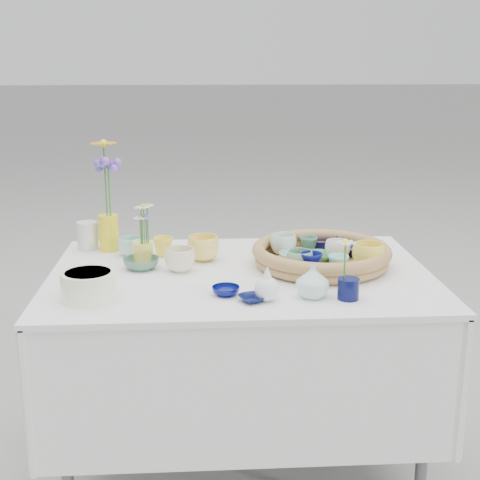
{
  "coord_description": "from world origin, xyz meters",
  "views": [
    {
      "loc": [
        -0.13,
        -2.11,
        1.45
      ],
      "look_at": [
        0.0,
        0.02,
        0.87
      ],
      "focal_mm": 50.0,
      "sensor_mm": 36.0,
      "label": 1
    }
  ],
  "objects": [
    {
      "name": "tray_ceramic_8",
      "position": [
        0.42,
        0.16,
        0.79
      ],
      "size": [
        0.1,
        0.1,
        0.02
      ],
      "primitive_type": "imported",
      "rotation": [
        0.0,
        0.0,
        0.03
      ],
      "color": "#85A9DA",
      "rests_on": "wicker_tray"
    },
    {
      "name": "loose_ceramic_2",
      "position": [
        -0.33,
        0.06,
        0.78
      ],
      "size": [
        0.14,
        0.14,
        0.04
      ],
      "primitive_type": "imported",
      "rotation": [
        0.0,
        0.0,
        -0.2
      ],
      "color": "#45715C",
      "rests_on": "display_table"
    },
    {
      "name": "tray_ceramic_7",
      "position": [
        0.34,
        0.06,
        0.82
      ],
      "size": [
        0.09,
        0.09,
        0.07
      ],
      "primitive_type": "imported",
      "rotation": [
        0.0,
        0.0,
        -0.06
      ],
      "color": "white",
      "rests_on": "wicker_tray"
    },
    {
      "name": "loose_ceramic_0",
      "position": [
        -0.27,
        0.21,
        0.8
      ],
      "size": [
        0.08,
        0.08,
        0.07
      ],
      "primitive_type": "imported",
      "rotation": [
        0.0,
        0.0,
        0.14
      ],
      "color": "yellow",
      "rests_on": "display_table"
    },
    {
      "name": "loose_ceramic_4",
      "position": [
        -0.06,
        -0.22,
        0.78
      ],
      "size": [
        0.09,
        0.09,
        0.03
      ],
      "primitive_type": "imported",
      "rotation": [
        0.0,
        0.0,
        -0.02
      ],
      "color": "#050D64",
      "rests_on": "display_table"
    },
    {
      "name": "tray_ceramic_10",
      "position": [
        0.12,
        -0.02,
        0.8
      ],
      "size": [
        0.11,
        0.11,
        0.03
      ],
      "primitive_type": "imported",
      "rotation": [
        0.0,
        0.0,
        0.14
      ],
      "color": "#F5B35E",
      "rests_on": "wicker_tray"
    },
    {
      "name": "bud_vase_seafoam",
      "position": [
        0.2,
        -0.26,
        0.82
      ],
      "size": [
        0.11,
        0.11,
        0.1
      ],
      "primitive_type": "imported",
      "rotation": [
        0.0,
        0.0,
        -0.09
      ],
      "color": "silver",
      "rests_on": "display_table"
    },
    {
      "name": "tray_ceramic_4",
      "position": [
        0.19,
        -0.05,
        0.82
      ],
      "size": [
        0.09,
        0.09,
        0.07
      ],
      "primitive_type": "imported",
      "rotation": [
        0.0,
        0.0,
        -0.05
      ],
      "color": "#7BB98D",
      "rests_on": "wicker_tray"
    },
    {
      "name": "wicker_tray",
      "position": [
        0.28,
        0.05,
        0.8
      ],
      "size": [
        0.47,
        0.47,
        0.08
      ],
      "primitive_type": null,
      "color": "olive",
      "rests_on": "display_table"
    },
    {
      "name": "display_table",
      "position": [
        0.0,
        0.0,
        0.0
      ],
      "size": [
        1.26,
        0.86,
        0.77
      ],
      "primitive_type": null,
      "color": "white",
      "rests_on": "ground"
    },
    {
      "name": "daisy_posy",
      "position": [
        -0.33,
        0.11,
        0.91
      ],
      "size": [
        0.08,
        0.08,
        0.14
      ],
      "primitive_type": null,
      "rotation": [
        0.0,
        0.0,
        0.05
      ],
      "color": "white",
      "rests_on": "daisy_cup"
    },
    {
      "name": "bud_vase_cobalt",
      "position": [
        0.3,
        -0.28,
        0.8
      ],
      "size": [
        0.07,
        0.07,
        0.06
      ],
      "primitive_type": "cylinder",
      "rotation": [
        0.0,
        0.0,
        -0.13
      ],
      "color": "#070B3A",
      "rests_on": "display_table"
    },
    {
      "name": "fluted_bowl",
      "position": [
        -0.46,
        -0.23,
        0.81
      ],
      "size": [
        0.17,
        0.17,
        0.08
      ],
      "primitive_type": null,
      "rotation": [
        0.0,
        0.0,
        0.04
      ],
      "color": "white",
      "rests_on": "display_table"
    },
    {
      "name": "daisy_cup",
      "position": [
        -0.33,
        0.12,
        0.8
      ],
      "size": [
        0.08,
        0.08,
        0.08
      ],
      "primitive_type": "cylinder",
      "rotation": [
        0.0,
        0.0,
        -0.09
      ],
      "color": "#FBE85A",
      "rests_on": "display_table"
    },
    {
      "name": "loose_ceramic_6",
      "position": [
        0.02,
        -0.28,
        0.77
      ],
      "size": [
        0.1,
        0.1,
        0.02
      ],
      "primitive_type": "imported",
      "rotation": [
        0.0,
        0.0,
        0.4
      ],
      "color": "#0A1144",
      "rests_on": "display_table"
    },
    {
      "name": "tray_ceramic_0",
      "position": [
        0.31,
        0.2,
        0.8
      ],
      "size": [
        0.17,
        0.17,
        0.04
      ],
      "primitive_type": "imported",
      "rotation": [
        0.0,
        0.0,
        -0.32
      ],
      "color": "#0D0A4C",
      "rests_on": "wicker_tray"
    },
    {
      "name": "white_pitcher",
      "position": [
        -0.55,
        0.31,
        0.82
      ],
      "size": [
        0.11,
        0.08,
        0.1
      ],
      "primitive_type": null,
      "rotation": [
        0.0,
        0.0,
        -0.02
      ],
      "color": "silver",
      "rests_on": "display_table"
    },
    {
      "name": "ground",
      "position": [
        0.0,
        0.0,
        0.0
      ],
      "size": [
        80.0,
        80.0,
        0.0
      ],
      "primitive_type": "plane",
      "color": "gray"
    },
    {
      "name": "hydrangea",
      "position": [
        -0.46,
        0.28,
        0.99
      ],
      "size": [
        0.09,
        0.09,
        0.25
      ],
      "primitive_type": null,
      "rotation": [
        0.0,
        0.0,
        -0.37
      ],
      "color": "#5D53B6",
      "rests_on": "tall_vase_yellow"
    },
    {
      "name": "tray_ceramic_6",
      "position": [
        0.16,
        0.14,
        0.82
      ],
      "size": [
        0.12,
        0.12,
        0.07
      ],
      "primitive_type": "imported",
      "rotation": [
        0.0,
        0.0,
        -0.43
      ],
      "color": "silver",
      "rests_on": "wicker_tray"
    },
    {
      "name": "bud_vase_paleblue",
      "position": [
        0.06,
        -0.28,
        0.82
      ],
      "size": [
        0.09,
        0.09,
        0.11
      ],
      "primitive_type": null,
      "rotation": [
        0.0,
        0.0,
        -0.27
      ],
      "color": "white",
      "rests_on": "display_table"
    },
    {
      "name": "tray_ceramic_1",
      "position": [
        0.42,
        0.13,
        0.8
      ],
      "size": [
        0.13,
        0.13,
        0.03
      ],
      "primitive_type": "imported",
      "rotation": [
        0.0,
        0.0,
        -0.02
      ],
      "color": "black",
      "rests_on": "wicker_tray"
    },
    {
      "name": "gerbera",
      "position": [
        -0.47,
        0.28,
        1.03
      ],
      "size": [
        0.14,
        0.14,
        0.28
      ],
      "primitive_type": null,
      "rotation": [
        0.0,
        0.0,
        -0.36
      ],
      "color": "orange",
      "rests_on": "tall_vase_yellow"
    },
    {
      "name": "tray_ceramic_3",
      "position": [
        0.26,
        0.06,
        0.8
      ],
      "size": [
        0.13,
        0.13,
        0.03
      ],
      "primitive_type": "imported",
      "rotation": [
        0.0,
        0.0,
        0.16
      ],
      "color": "#3A8E4A",
      "rests_on": "wicker_tray"
    },
    {
      "name": "loose_ceramic_3",
      "position": [
        -0.2,
        0.02,
        0.8
      ],
      "size": [
        0.11,
        0.11,
        0.08
      ],
      "primitive_type": "imported",
      "rotation": [
        0.0,
        0.0,
        0.04
      ],
      "color": "beige",
      "rests_on": "display_table"
    },
    {
      "name": "tray_ceramic_2",
      "position": [
        0.42,
        -0.04,
        0.83
      ],
      "size": [
        0.13,
        0.13,
        0.08
      ],
      "primitive_type": "imported",
      "rotation": [
        0.0,
        0.0,
        -0.19
      ],
      "color": "#FFE951",
      "rests_on": "wicker_tray"
    },
    {
      "name": "loose_ceramic_5",
      "position": [
        -0.38,
        0.22,
        0.8
      ],
      "size": [
        0.1,
        0.1,
        0.07
      ],
      "primitive_type": "imported",
      "rotation": [
        0.0,
        0.0,
        0.24
      ],
      "color": "#9FD7C8",
      "rests_on": "display_table"
    },
    {
      "name": "tray_ceramic_9",
      "position": [
        0.22,
        -0.08,
        0.82
      ],
      "size": [
        0.08,
        0.08,
        0.07
      ],
      "primitive_type": "imported",
      "rotation": [
        0.0,
        0.0,
        -0.12
      ],
      "color": "navy",
      "rests_on": "wicker_tray"
    },
    {
      "name": "loose_ceramic_1",
      "position": [
        -0.12,
        0.14,
        0.81
      ],
      "size": [
        0.13,
        0.13,
        0.09
      ],
      "primitive_type": "imported",
      "rotation": [
        0.0,
        0.0,
        -0.21
      ],
      "color": "#FFDE5F",
      "rests_on": "display_table"
    },
    {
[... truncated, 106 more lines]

